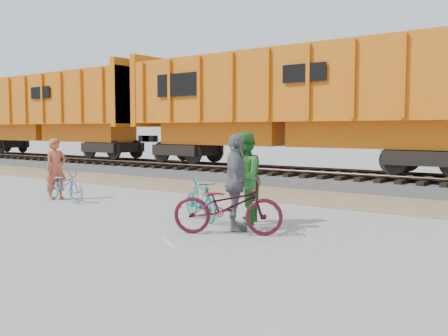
{
  "coord_description": "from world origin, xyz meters",
  "views": [
    {
      "loc": [
        6.72,
        -7.5,
        1.98
      ],
      "look_at": [
        0.0,
        1.5,
        1.1
      ],
      "focal_mm": 40.0,
      "sensor_mm": 36.0,
      "label": 1
    }
  ],
  "objects_px": {
    "hopper_car_left": "(51,111)",
    "person_man": "(244,178)",
    "bicycle_teal": "(200,200)",
    "bicycle_maroon": "(228,206)",
    "person_woman": "(236,182)",
    "hopper_car_center": "(290,102)",
    "bicycle_blue": "(64,185)",
    "person_solo": "(56,169)"
  },
  "relations": [
    {
      "from": "bicycle_maroon",
      "to": "person_solo",
      "type": "bearing_deg",
      "value": 53.85
    },
    {
      "from": "hopper_car_center",
      "to": "person_man",
      "type": "height_order",
      "value": "hopper_car_center"
    },
    {
      "from": "bicycle_teal",
      "to": "person_woman",
      "type": "xyz_separation_m",
      "value": [
        1.23,
        -0.41,
        0.5
      ]
    },
    {
      "from": "hopper_car_left",
      "to": "bicycle_maroon",
      "type": "relative_size",
      "value": 6.78
    },
    {
      "from": "bicycle_blue",
      "to": "bicycle_maroon",
      "type": "relative_size",
      "value": 0.84
    },
    {
      "from": "hopper_car_left",
      "to": "person_woman",
      "type": "height_order",
      "value": "hopper_car_left"
    },
    {
      "from": "hopper_car_center",
      "to": "hopper_car_left",
      "type": "bearing_deg",
      "value": 180.0
    },
    {
      "from": "hopper_car_center",
      "to": "person_man",
      "type": "distance_m",
      "value": 8.96
    },
    {
      "from": "bicycle_blue",
      "to": "person_woman",
      "type": "relative_size",
      "value": 0.91
    },
    {
      "from": "hopper_car_left",
      "to": "person_man",
      "type": "relative_size",
      "value": 7.26
    },
    {
      "from": "hopper_car_left",
      "to": "person_woman",
      "type": "xyz_separation_m",
      "value": [
        18.66,
        -8.63,
        -2.06
      ]
    },
    {
      "from": "bicycle_blue",
      "to": "hopper_car_center",
      "type": "bearing_deg",
      "value": -13.14
    },
    {
      "from": "hopper_car_center",
      "to": "bicycle_maroon",
      "type": "bearing_deg",
      "value": -67.42
    },
    {
      "from": "person_solo",
      "to": "person_woman",
      "type": "height_order",
      "value": "person_woman"
    },
    {
      "from": "person_woman",
      "to": "bicycle_teal",
      "type": "bearing_deg",
      "value": 36.18
    },
    {
      "from": "bicycle_maroon",
      "to": "person_woman",
      "type": "distance_m",
      "value": 0.58
    },
    {
      "from": "hopper_car_left",
      "to": "bicycle_maroon",
      "type": "distance_m",
      "value": 20.96
    },
    {
      "from": "bicycle_blue",
      "to": "person_woman",
      "type": "xyz_separation_m",
      "value": [
        6.07,
        -0.41,
        0.49
      ]
    },
    {
      "from": "hopper_car_center",
      "to": "person_man",
      "type": "bearing_deg",
      "value": -66.89
    },
    {
      "from": "hopper_car_center",
      "to": "person_woman",
      "type": "relative_size",
      "value": 7.39
    },
    {
      "from": "bicycle_maroon",
      "to": "person_man",
      "type": "bearing_deg",
      "value": -10.18
    },
    {
      "from": "person_man",
      "to": "bicycle_teal",
      "type": "bearing_deg",
      "value": -102.47
    },
    {
      "from": "person_solo",
      "to": "person_man",
      "type": "height_order",
      "value": "person_man"
    },
    {
      "from": "bicycle_blue",
      "to": "person_man",
      "type": "relative_size",
      "value": 0.9
    },
    {
      "from": "hopper_car_center",
      "to": "bicycle_teal",
      "type": "height_order",
      "value": "hopper_car_center"
    },
    {
      "from": "bicycle_teal",
      "to": "bicycle_maroon",
      "type": "relative_size",
      "value": 0.72
    },
    {
      "from": "hopper_car_left",
      "to": "person_man",
      "type": "bearing_deg",
      "value": -23.53
    },
    {
      "from": "hopper_car_left",
      "to": "bicycle_maroon",
      "type": "height_order",
      "value": "hopper_car_left"
    },
    {
      "from": "person_woman",
      "to": "person_man",
      "type": "bearing_deg",
      "value": -14.6
    },
    {
      "from": "bicycle_blue",
      "to": "bicycle_teal",
      "type": "bearing_deg",
      "value": -86.76
    },
    {
      "from": "bicycle_maroon",
      "to": "person_man",
      "type": "distance_m",
      "value": 1.14
    },
    {
      "from": "bicycle_teal",
      "to": "person_solo",
      "type": "xyz_separation_m",
      "value": [
        -5.34,
        0.1,
        0.42
      ]
    },
    {
      "from": "hopper_car_center",
      "to": "person_man",
      "type": "relative_size",
      "value": 7.26
    },
    {
      "from": "hopper_car_left",
      "to": "person_solo",
      "type": "height_order",
      "value": "hopper_car_left"
    },
    {
      "from": "bicycle_blue",
      "to": "bicycle_maroon",
      "type": "distance_m",
      "value": 6.22
    },
    {
      "from": "bicycle_blue",
      "to": "person_woman",
      "type": "height_order",
      "value": "person_woman"
    },
    {
      "from": "person_woman",
      "to": "hopper_car_center",
      "type": "bearing_deg",
      "value": -12.53
    },
    {
      "from": "hopper_car_left",
      "to": "bicycle_teal",
      "type": "relative_size",
      "value": 9.46
    },
    {
      "from": "bicycle_teal",
      "to": "person_man",
      "type": "xyz_separation_m",
      "value": [
        1.0,
        0.2,
        0.52
      ]
    },
    {
      "from": "hopper_car_center",
      "to": "person_woman",
      "type": "bearing_deg",
      "value": -67.04
    },
    {
      "from": "bicycle_teal",
      "to": "person_woman",
      "type": "bearing_deg",
      "value": -82.94
    },
    {
      "from": "hopper_car_left",
      "to": "bicycle_blue",
      "type": "distance_m",
      "value": 15.25
    }
  ]
}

